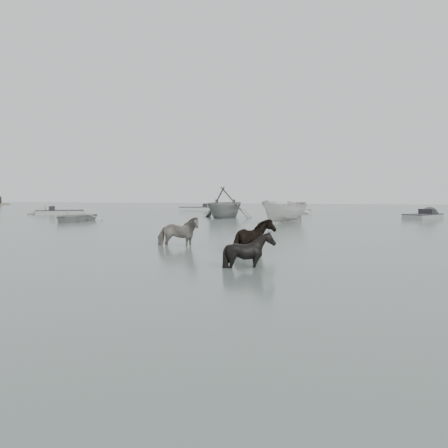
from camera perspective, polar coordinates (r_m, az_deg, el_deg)
The scene contains 11 objects.
ground at distance 16.02m, azimuth -2.44°, elevation -3.77°, with size 140.00×140.00×0.00m, color #55655F.
pony_pinto at distance 19.26m, azimuth -5.27°, elevation -0.41°, with size 0.76×1.66×1.40m, color black.
pony_dark at distance 17.35m, azimuth 3.54°, elevation -0.72°, with size 1.48×1.27×1.49m, color black.
pony_black at distance 13.79m, azimuth 2.90°, elevation -2.25°, with size 1.06×1.19×1.31m, color black.
rowboat_lead at distance 36.29m, azimuth -16.79°, elevation 0.98°, with size 3.04×4.25×0.88m, color silver.
rowboat_trail at distance 39.42m, azimuth 0.14°, elevation 2.59°, with size 4.24×4.91×2.59m, color gray.
boat_small at distance 33.51m, azimuth 6.97°, elevation 1.55°, with size 1.60×4.26×1.64m, color silver.
skiff_port at distance 40.80m, azimuth 21.79°, elevation 1.07°, with size 4.83×1.60×0.75m, color gray, non-canonical shape.
skiff_outer at distance 48.10m, azimuth -18.22°, elevation 1.52°, with size 5.85×1.60×0.75m, color #A2A19D, non-canonical shape.
skiff_mid at distance 48.70m, azimuth 8.12°, elevation 1.70°, with size 5.40×1.60×0.75m, color #ADB0AE, non-canonical shape.
skiff_far at distance 55.16m, azimuth -2.94°, elevation 1.97°, with size 5.92×1.60×0.75m, color #B1B3B0, non-canonical shape.
Camera 1 is at (4.43, -15.25, 2.10)m, focal length 40.00 mm.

